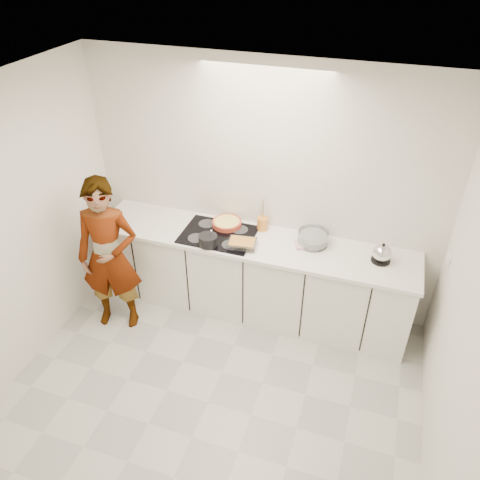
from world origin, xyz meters
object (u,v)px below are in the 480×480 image
(hob, at_px, (218,234))
(utensil_crock, at_px, (262,224))
(baking_dish, at_px, (242,243))
(mixing_bowl, at_px, (313,238))
(cook, at_px, (109,257))
(saucepan, at_px, (208,240))
(tart_dish, at_px, (227,223))
(kettle, at_px, (382,254))

(hob, distance_m, utensil_crock, 0.46)
(baking_dish, height_order, mixing_bowl, mixing_bowl)
(cook, bearing_deg, mixing_bowl, 6.27)
(hob, relative_size, utensil_crock, 5.27)
(mixing_bowl, distance_m, cook, 1.98)
(baking_dish, height_order, utensil_crock, utensil_crock)
(mixing_bowl, height_order, cook, cook)
(cook, bearing_deg, saucepan, 7.67)
(baking_dish, height_order, cook, cook)
(mixing_bowl, bearing_deg, utensil_crock, 169.98)
(tart_dish, distance_m, mixing_bowl, 0.90)
(baking_dish, bearing_deg, utensil_crock, 74.69)
(hob, distance_m, cook, 1.08)
(hob, bearing_deg, mixing_bowl, 8.81)
(tart_dish, distance_m, utensil_crock, 0.37)
(saucepan, bearing_deg, hob, 82.79)
(baking_dish, relative_size, kettle, 1.37)
(hob, height_order, baking_dish, baking_dish)
(kettle, bearing_deg, tart_dish, 175.85)
(hob, xyz_separation_m, mixing_bowl, (0.93, 0.14, 0.06))
(hob, xyz_separation_m, kettle, (1.58, 0.07, 0.08))
(saucepan, xyz_separation_m, cook, (-0.89, -0.37, -0.15))
(tart_dish, xyz_separation_m, cook, (-0.94, -0.76, -0.12))
(cook, bearing_deg, baking_dish, 5.71)
(mixing_bowl, bearing_deg, hob, -171.19)
(hob, height_order, tart_dish, tart_dish)
(saucepan, bearing_deg, kettle, 9.55)
(mixing_bowl, relative_size, kettle, 1.70)
(hob, height_order, cook, cook)
(kettle, xyz_separation_m, utensil_crock, (-1.19, 0.17, -0.02))
(utensil_crock, bearing_deg, saucepan, -133.20)
(tart_dish, xyz_separation_m, utensil_crock, (0.36, 0.06, 0.03))
(saucepan, height_order, utensil_crock, saucepan)
(utensil_crock, bearing_deg, baking_dish, -105.31)
(hob, relative_size, mixing_bowl, 1.99)
(baking_dish, height_order, kettle, kettle)
(hob, distance_m, baking_dish, 0.32)
(hob, relative_size, tart_dish, 1.83)
(baking_dish, distance_m, cook, 1.30)
(saucepan, bearing_deg, mixing_bowl, 20.10)
(saucepan, distance_m, mixing_bowl, 1.02)
(kettle, bearing_deg, cook, -165.53)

